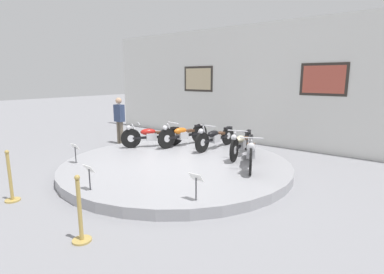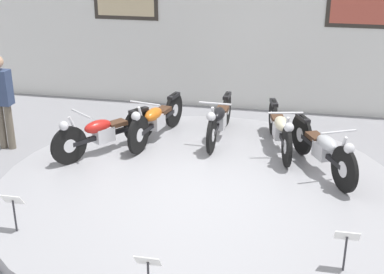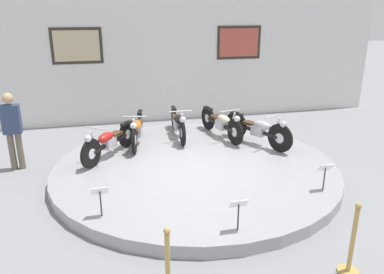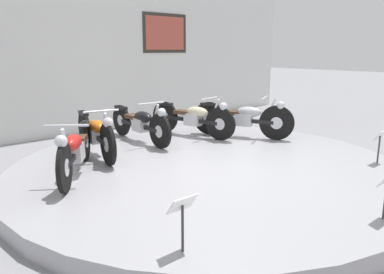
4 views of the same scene
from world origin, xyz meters
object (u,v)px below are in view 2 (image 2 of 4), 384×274
Objects in this scene: motorcycle_silver at (323,148)px; info_placard_front_centre at (148,267)px; motorcycle_cream at (280,128)px; info_placard_front_left at (13,205)px; motorcycle_black at (219,118)px; motorcycle_orange at (156,119)px; motorcycle_red at (103,131)px; visitor_standing at (2,97)px; info_placard_front_right at (346,241)px.

info_placard_front_centre is (-1.72, -3.36, -0.03)m from motorcycle_silver.
motorcycle_cream is 4.23m from info_placard_front_centre.
motorcycle_silver is 3.55× the size of info_placard_front_left.
motorcycle_orange is at bearing -165.18° from motorcycle_black.
motorcycle_red is at bearing 85.47° from info_placard_front_left.
visitor_standing is at bearing 134.90° from info_placard_front_centre.
info_placard_front_centre is (1.73, -3.36, -0.01)m from motorcycle_red.
info_placard_front_centre is at bearing -89.98° from motorcycle_black.
info_placard_front_centre is at bearing -45.10° from visitor_standing.
info_placard_front_left is (-1.93, -3.50, -0.00)m from motorcycle_black.
info_placard_front_left is at bearing -145.72° from motorcycle_silver.
motorcycle_red is 2.00m from motorcycle_black.
info_placard_front_right is at bearing 0.00° from info_placard_front_left.
motorcycle_silver is (1.73, -1.01, 0.02)m from motorcycle_black.
visitor_standing reaches higher than info_placard_front_right.
motorcycle_silver is 1.09× the size of visitor_standing.
motorcycle_cream is 4.39m from info_placard_front_left.
info_placard_front_left is (-0.88, -3.23, -0.02)m from motorcycle_orange.
motorcycle_red is at bearing -132.89° from motorcycle_orange.
info_placard_front_centre is (0.00, -4.37, -0.00)m from motorcycle_black.
motorcycle_black is (1.05, 0.28, -0.01)m from motorcycle_orange.
motorcycle_silver is (0.67, -0.73, 0.01)m from motorcycle_cream.
info_placard_front_left is 1.00× the size of info_placard_front_centre.
motorcycle_black is 1.01× the size of motorcycle_cream.
motorcycle_red is 3.46m from motorcycle_silver.
info_placard_front_right is at bearing 24.21° from info_placard_front_centre.
info_placard_front_left is 1.00× the size of info_placard_front_right.
motorcycle_cream is at bearing -0.00° from motorcycle_orange.
motorcycle_cream is 1.16× the size of visitor_standing.
visitor_standing is (-3.68, -0.68, 0.36)m from motorcycle_black.
info_placard_front_left is at bearing -94.53° from motorcycle_red.
motorcycle_black is 3.76m from visitor_standing.
info_placard_front_right is at bearing -26.73° from visitor_standing.
motorcycle_silver reaches higher than motorcycle_red.
visitor_standing is at bearing 176.47° from motorcycle_silver.
motorcycle_orange reaches higher than motorcycle_red.
motorcycle_cream is at bearing -14.77° from motorcycle_black.
info_placard_front_left is at bearing -118.83° from motorcycle_black.
motorcycle_silver is at bearing 62.82° from info_placard_front_centre.
info_placard_front_left is (-0.20, -2.49, -0.01)m from motorcycle_red.
info_placard_front_right is at bearing -74.78° from motorcycle_cream.
info_placard_front_centre is at bearing -104.42° from motorcycle_cream.
info_placard_front_right is (0.88, -3.22, -0.01)m from motorcycle_cream.
info_placard_front_left is at bearing -58.23° from visitor_standing.
motorcycle_red is at bearing 117.27° from info_placard_front_centre.
motorcycle_orange reaches higher than info_placard_front_right.
info_placard_front_right is (0.20, -2.49, -0.03)m from motorcycle_silver.
motorcycle_red is 3.17× the size of info_placard_front_centre.
motorcycle_orange reaches higher than motorcycle_black.
visitor_standing reaches higher than motorcycle_orange.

